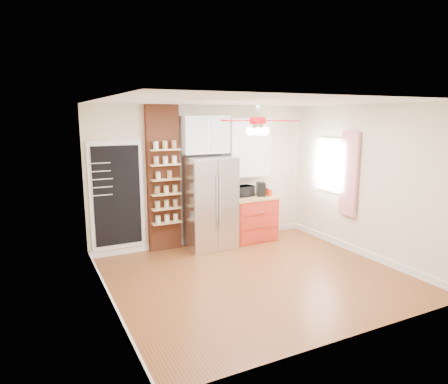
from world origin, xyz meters
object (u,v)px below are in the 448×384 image
red_cabinet (252,218)px  pantry_jar_oats (158,176)px  fridge (209,203)px  coffee_maker (261,189)px  canister_left (270,193)px  toaster_oven (243,191)px  ceiling_fan (258,121)px

red_cabinet → pantry_jar_oats: pantry_jar_oats is taller
fridge → coffee_maker: 1.16m
fridge → canister_left: bearing=-1.8°
coffee_maker → pantry_jar_oats: pantry_jar_oats is taller
toaster_oven → red_cabinet: bearing=-44.7°
red_cabinet → ceiling_fan: bearing=-118.7°
red_cabinet → pantry_jar_oats: size_ratio=7.18×
red_cabinet → canister_left: size_ratio=7.08×
coffee_maker → pantry_jar_oats: size_ratio=2.12×
coffee_maker → canister_left: bearing=0.5°
toaster_oven → coffee_maker: (0.33, -0.13, 0.03)m
fridge → pantry_jar_oats: (-0.95, 0.12, 0.56)m
fridge → ceiling_fan: (0.05, -1.63, 1.55)m
fridge → red_cabinet: fridge is taller
ceiling_fan → pantry_jar_oats: ceiling_fan is taller
toaster_oven → canister_left: toaster_oven is taller
fridge → coffee_maker: size_ratio=6.30×
red_cabinet → canister_left: 0.63m
toaster_oven → pantry_jar_oats: (-1.77, -0.03, 0.43)m
fridge → red_cabinet: bearing=3.0°
fridge → red_cabinet: size_ratio=1.86×
fridge → toaster_oven: fridge is taller
red_cabinet → canister_left: canister_left is taller
fridge → canister_left: size_ratio=13.17×
canister_left → ceiling_fan: bearing=-128.7°
toaster_oven → coffee_maker: size_ratio=1.39×
fridge → toaster_oven: (0.82, 0.15, 0.13)m
ceiling_fan → toaster_oven: bearing=66.7°
red_cabinet → coffee_maker: size_ratio=3.38×
toaster_oven → pantry_jar_oats: 1.82m
canister_left → toaster_oven: bearing=158.6°
coffee_maker → toaster_oven: bearing=-179.0°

